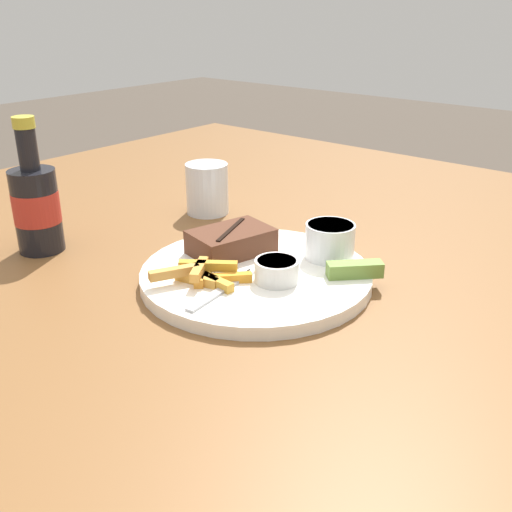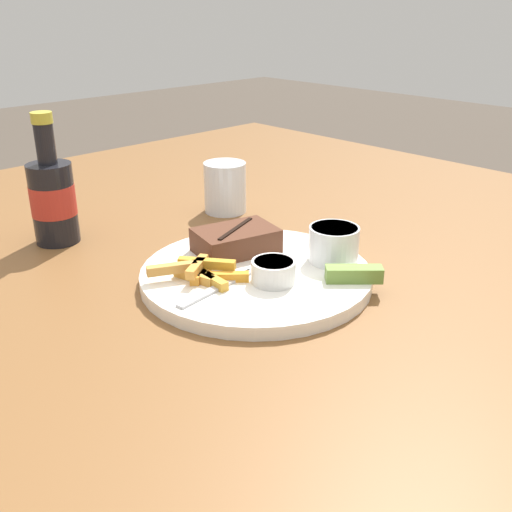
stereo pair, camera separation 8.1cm
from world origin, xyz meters
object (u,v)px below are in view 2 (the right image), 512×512
Objects in this scene: beer_bottle at (53,198)px; dipping_sauce_cup at (274,270)px; coleslaw_cup at (334,242)px; fork_utensil at (214,289)px; steak_portion at (236,240)px; drinking_glass at (225,187)px; pickle_spear at (354,274)px; dinner_plate at (256,275)px.

dipping_sauce_cup is at bearing -73.01° from beer_bottle.
coleslaw_cup is 0.34× the size of beer_bottle.
steak_portion is at bearing 28.84° from fork_utensil.
drinking_glass is (0.14, 0.18, 0.01)m from steak_portion.
dinner_plate is at bearing 120.08° from pickle_spear.
coleslaw_cup is (0.10, -0.05, 0.04)m from dinner_plate.
steak_portion reaches higher than pickle_spear.
steak_portion is 0.96× the size of fork_utensil.
steak_portion is at bearing -60.53° from beer_bottle.
coleslaw_cup is (0.08, -0.12, 0.01)m from steak_portion.
drinking_glass is at bearing 39.84° from fork_utensil.
steak_portion is 0.19m from pickle_spear.
fork_utensil is at bearing -144.79° from steak_portion.
fork_utensil is 0.34m from beer_bottle.
coleslaw_cup is at bearing 62.02° from pickle_spear.
fork_utensil is at bearing -173.63° from dinner_plate.
beer_bottle is (-0.15, 0.26, 0.04)m from steak_portion.
beer_bottle is 0.30m from drinking_glass.
dipping_sauce_cup is at bearing -31.88° from fork_utensil.
coleslaw_cup is 0.78× the size of drinking_glass.
pickle_spear is (0.07, -0.11, 0.02)m from dinner_plate.
steak_portion reaches higher than dinner_plate.
fork_utensil reaches higher than dinner_plate.
steak_portion is 0.13m from fork_utensil.
pickle_spear is (0.04, -0.18, -0.01)m from steak_portion.
dipping_sauce_cup reaches higher than fork_utensil.
fork_utensil is (-0.11, -0.08, -0.02)m from steak_portion.
fork_utensil is (-0.15, 0.11, -0.01)m from pickle_spear.
dinner_plate is 0.07m from steak_portion.
dinner_plate is 0.12m from coleslaw_cup.
coleslaw_cup is 0.44m from beer_bottle.
dipping_sauce_cup is 0.43× the size of fork_utensil.
drinking_glass reaches higher than fork_utensil.
drinking_glass reaches higher than dipping_sauce_cup.
dipping_sauce_cup is (-0.03, -0.11, -0.00)m from steak_portion.
fork_utensil is 0.36m from drinking_glass.
coleslaw_cup is 0.07m from pickle_spear.
dinner_plate is 4.61× the size of pickle_spear.
dipping_sauce_cup reaches higher than pickle_spear.
coleslaw_cup is 0.52× the size of fork_utensil.
dinner_plate is 0.13m from pickle_spear.
steak_portion is 1.43× the size of drinking_glass.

